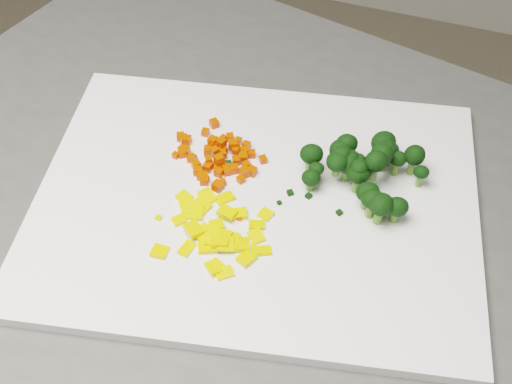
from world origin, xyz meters
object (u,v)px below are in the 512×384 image
(pepper_pile, at_px, (213,227))
(broccoli_pile, at_px, (363,166))
(cutting_board, at_px, (256,202))
(carrot_pile, at_px, (217,147))

(pepper_pile, bearing_deg, broccoli_pile, 42.50)
(pepper_pile, distance_m, broccoli_pile, 0.17)
(cutting_board, distance_m, broccoli_pile, 0.12)
(carrot_pile, xyz_separation_m, broccoli_pile, (0.16, 0.01, 0.01))
(cutting_board, relative_size, pepper_pile, 3.88)
(carrot_pile, distance_m, pepper_pile, 0.11)
(carrot_pile, xyz_separation_m, pepper_pile, (0.04, -0.10, -0.01))
(broccoli_pile, bearing_deg, carrot_pile, -176.12)
(broccoli_pile, bearing_deg, cutting_board, -150.33)
(carrot_pile, distance_m, broccoli_pile, 0.16)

